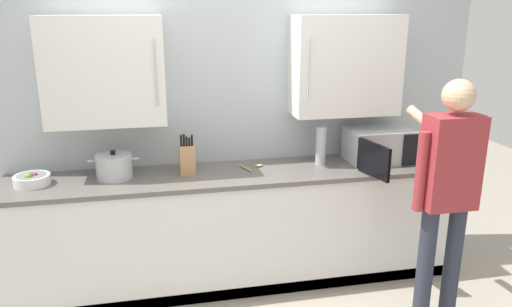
# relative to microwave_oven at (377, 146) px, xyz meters

# --- Properties ---
(back_wall_tiled) EXTENTS (4.01, 0.44, 2.55)m
(back_wall_tiled) POSITION_rel_microwave_oven_xyz_m (-1.14, 0.26, 0.35)
(back_wall_tiled) COLOR #B2BCC1
(back_wall_tiled) RESTS_ON ground_plane
(counter_unit) EXTENTS (3.34, 0.61, 0.90)m
(counter_unit) POSITION_rel_microwave_oven_xyz_m (-1.14, -0.03, -0.58)
(counter_unit) COLOR white
(counter_unit) RESTS_ON ground_plane
(microwave_oven) EXTENTS (0.51, 0.71, 0.27)m
(microwave_oven) POSITION_rel_microwave_oven_xyz_m (0.00, 0.00, 0.00)
(microwave_oven) COLOR #B7BABF
(microwave_oven) RESTS_ON counter_unit
(stock_pot) EXTENTS (0.35, 0.26, 0.21)m
(stock_pot) POSITION_rel_microwave_oven_xyz_m (-2.01, 0.02, -0.04)
(stock_pot) COLOR #B7BABF
(stock_pot) RESTS_ON counter_unit
(wooden_spoon) EXTENTS (0.19, 0.18, 0.02)m
(wooden_spoon) POSITION_rel_microwave_oven_xyz_m (-0.99, 0.05, -0.12)
(wooden_spoon) COLOR tan
(wooden_spoon) RESTS_ON counter_unit
(thermos_flask) EXTENTS (0.08, 0.08, 0.30)m
(thermos_flask) POSITION_rel_microwave_oven_xyz_m (-0.46, 0.03, 0.02)
(thermos_flask) COLOR #B7BABF
(thermos_flask) RESTS_ON counter_unit
(knife_block) EXTENTS (0.11, 0.15, 0.30)m
(knife_block) POSITION_rel_microwave_oven_xyz_m (-1.49, 0.02, -0.02)
(knife_block) COLOR tan
(knife_block) RESTS_ON counter_unit
(fruit_bowl) EXTENTS (0.24, 0.24, 0.10)m
(fruit_bowl) POSITION_rel_microwave_oven_xyz_m (-2.56, -0.02, -0.09)
(fruit_bowl) COLOR white
(fruit_bowl) RESTS_ON counter_unit
(person_figure) EXTENTS (0.44, 0.63, 1.67)m
(person_figure) POSITION_rel_microwave_oven_xyz_m (0.09, -0.83, -0.04)
(person_figure) COLOR #282D3D
(person_figure) RESTS_ON ground_plane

